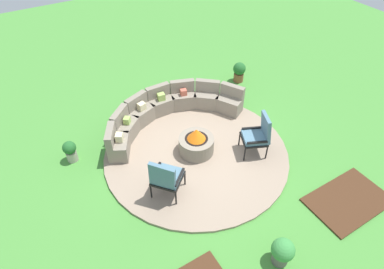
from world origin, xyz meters
TOP-DOWN VIEW (x-y plane):
  - ground_plane at (0.00, 0.00)m, footprint 24.00×24.00m
  - patio_circle at (0.00, 0.00)m, footprint 4.46×4.46m
  - mulch_bed_right at (2.01, -2.90)m, footprint 1.73×1.11m
  - fire_pit at (0.00, 0.00)m, footprint 0.85×0.85m
  - curved_stone_bench at (-0.02, 1.43)m, footprint 3.95×1.60m
  - lounge_chair_front_left at (-1.22, -0.79)m, footprint 0.83×0.85m
  - lounge_chair_front_right at (1.24, -0.75)m, footprint 0.76×0.75m
  - potted_plant_0 at (2.85, 2.07)m, footprint 0.39×0.39m
  - potted_plant_1 at (-0.16, -3.14)m, footprint 0.42×0.42m
  - potted_plant_2 at (-2.66, 1.32)m, footprint 0.31×0.31m

SIDE VIEW (x-z plane):
  - ground_plane at x=0.00m, z-range 0.00..0.00m
  - mulch_bed_right at x=2.01m, z-range 0.00..0.04m
  - patio_circle at x=0.00m, z-range 0.00..0.06m
  - potted_plant_2 at x=-2.66m, z-range 0.03..0.59m
  - fire_pit at x=0.00m, z-range -0.02..0.68m
  - potted_plant_1 at x=-0.16m, z-range 0.03..0.63m
  - potted_plant_0 at x=2.85m, z-range 0.03..0.67m
  - curved_stone_bench at x=-0.02m, z-range -0.02..0.75m
  - lounge_chair_front_left at x=-1.22m, z-range 0.07..1.15m
  - lounge_chair_front_right at x=1.24m, z-range 0.08..1.16m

